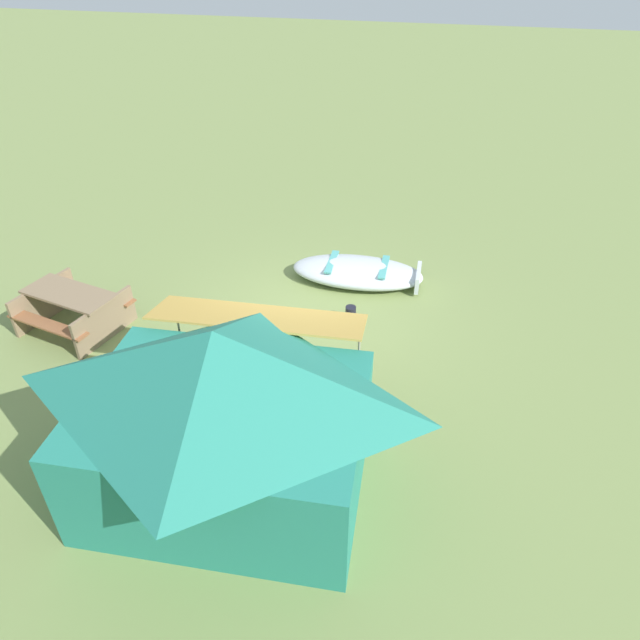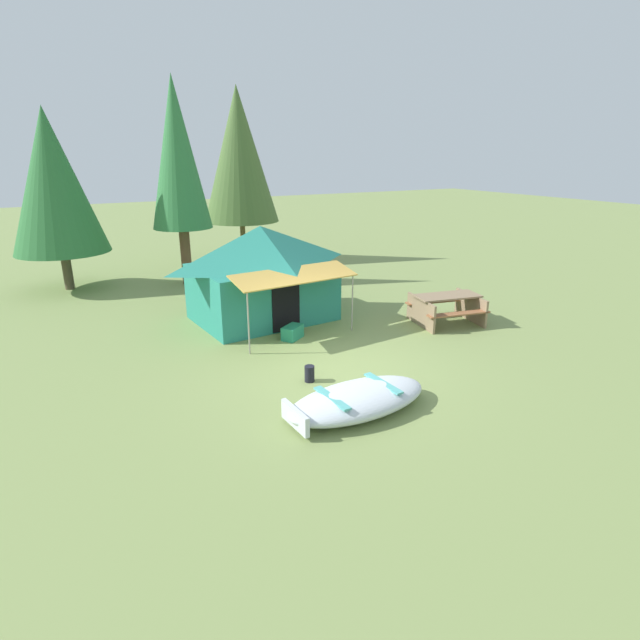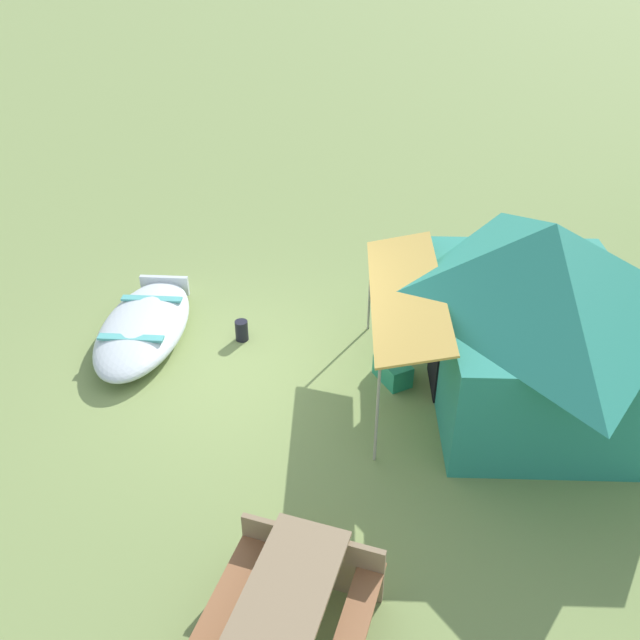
% 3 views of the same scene
% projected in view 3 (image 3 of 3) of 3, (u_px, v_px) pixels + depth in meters
% --- Properties ---
extents(ground_plane, '(80.00, 80.00, 0.00)m').
position_uv_depth(ground_plane, '(250.00, 370.00, 9.44)').
color(ground_plane, '#7C8F4F').
extents(beached_rowboat, '(2.73, 1.38, 0.44)m').
position_uv_depth(beached_rowboat, '(144.00, 326.00, 9.97)').
color(beached_rowboat, silver).
rests_on(beached_rowboat, ground_plane).
extents(canvas_cabin_tent, '(3.83, 3.74, 2.46)m').
position_uv_depth(canvas_cabin_tent, '(538.00, 310.00, 8.40)').
color(canvas_cabin_tent, '#288472').
rests_on(canvas_cabin_tent, ground_plane).
extents(picnic_table, '(1.91, 1.71, 0.75)m').
position_uv_depth(picnic_table, '(285.00, 618.00, 5.74)').
color(picnic_table, '#8B7154').
rests_on(picnic_table, ground_plane).
extents(cooler_box, '(0.63, 0.57, 0.32)m').
position_uv_depth(cooler_box, '(393.00, 371.00, 9.17)').
color(cooler_box, '#248A63').
rests_on(cooler_box, ground_plane).
extents(fuel_can, '(0.21, 0.21, 0.32)m').
position_uv_depth(fuel_can, '(242.00, 330.00, 10.00)').
color(fuel_can, black).
rests_on(fuel_can, ground_plane).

